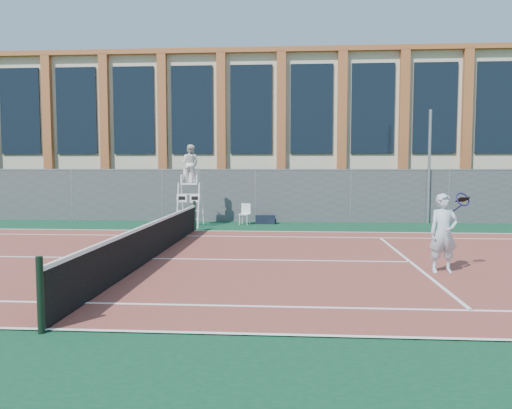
# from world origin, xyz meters

# --- Properties ---
(ground) EXTENTS (120.00, 120.00, 0.00)m
(ground) POSITION_xyz_m (0.00, 0.00, 0.00)
(ground) COLOR #233814
(apron) EXTENTS (36.00, 20.00, 0.01)m
(apron) POSITION_xyz_m (0.00, 1.00, 0.01)
(apron) COLOR #0D3A23
(apron) RESTS_ON ground
(tennis_court) EXTENTS (23.77, 10.97, 0.02)m
(tennis_court) POSITION_xyz_m (0.00, 0.00, 0.02)
(tennis_court) COLOR brown
(tennis_court) RESTS_ON apron
(tennis_net) EXTENTS (0.10, 11.30, 1.10)m
(tennis_net) POSITION_xyz_m (0.00, 0.00, 0.54)
(tennis_net) COLOR black
(tennis_net) RESTS_ON ground
(fence) EXTENTS (40.00, 0.06, 2.20)m
(fence) POSITION_xyz_m (0.00, 8.80, 1.10)
(fence) COLOR #595E60
(fence) RESTS_ON ground
(hedge) EXTENTS (40.00, 1.40, 2.20)m
(hedge) POSITION_xyz_m (0.00, 10.00, 1.10)
(hedge) COLOR black
(hedge) RESTS_ON ground
(building) EXTENTS (45.00, 10.60, 8.22)m
(building) POSITION_xyz_m (0.00, 17.95, 4.15)
(building) COLOR beige
(building) RESTS_ON ground
(steel_pole) EXTENTS (0.12, 0.12, 4.66)m
(steel_pole) POSITION_xyz_m (9.15, 8.70, 2.33)
(steel_pole) COLOR #9EA0A5
(steel_pole) RESTS_ON ground
(umpire_chair) EXTENTS (0.90, 1.39, 3.23)m
(umpire_chair) POSITION_xyz_m (-0.43, 7.04, 2.36)
(umpire_chair) COLOR white
(umpire_chair) RESTS_ON ground
(plastic_chair) EXTENTS (0.48, 0.48, 0.85)m
(plastic_chair) POSITION_xyz_m (1.66, 7.80, 0.50)
(plastic_chair) COLOR silver
(plastic_chair) RESTS_ON apron
(sports_bag_near) EXTENTS (0.82, 0.35, 0.35)m
(sports_bag_near) POSITION_xyz_m (2.46, 8.05, 0.18)
(sports_bag_near) COLOR black
(sports_bag_near) RESTS_ON apron
(sports_bag_far) EXTENTS (0.57, 0.36, 0.21)m
(sports_bag_far) POSITION_xyz_m (2.62, 7.99, 0.12)
(sports_bag_far) COLOR black
(sports_bag_far) RESTS_ON apron
(tennis_player) EXTENTS (0.99, 0.68, 1.74)m
(tennis_player) POSITION_xyz_m (6.82, -1.17, 0.90)
(tennis_player) COLOR silver
(tennis_player) RESTS_ON tennis_court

